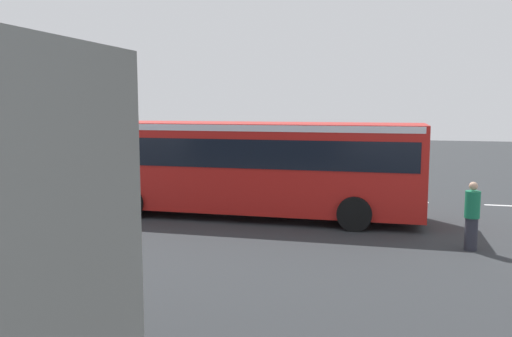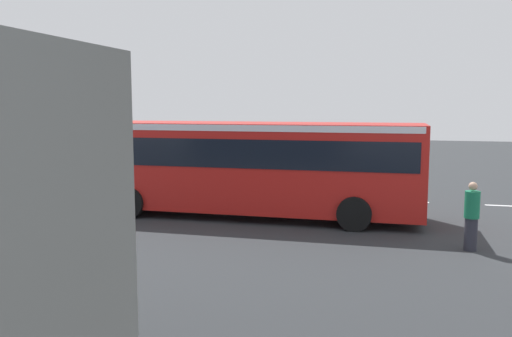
{
  "view_description": "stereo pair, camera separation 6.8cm",
  "coord_description": "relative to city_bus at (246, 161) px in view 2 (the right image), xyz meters",
  "views": [
    {
      "loc": [
        -3.41,
        17.64,
        3.78
      ],
      "look_at": [
        0.9,
        0.4,
        1.6
      ],
      "focal_mm": 37.19,
      "sensor_mm": 36.0,
      "label": 1
    },
    {
      "loc": [
        -3.48,
        17.63,
        3.78
      ],
      "look_at": [
        0.9,
        0.4,
        1.6
      ],
      "focal_mm": 37.19,
      "sensor_mm": 36.0,
      "label": 2
    }
  ],
  "objects": [
    {
      "name": "lane_dash_right",
      "position": [
        2.82,
        -4.1,
        -1.88
      ],
      "size": [
        2.0,
        0.2,
        0.01
      ],
      "primitive_type": "cube",
      "color": "silver",
      "rests_on": "ground"
    },
    {
      "name": "lane_dash_centre",
      "position": [
        -1.18,
        -4.1,
        -1.88
      ],
      "size": [
        2.0,
        0.2,
        0.01
      ],
      "primitive_type": "cube",
      "color": "silver",
      "rests_on": "ground"
    },
    {
      "name": "pedestrian",
      "position": [
        -6.75,
        2.64,
        -1.0
      ],
      "size": [
        0.38,
        0.38,
        1.79
      ],
      "color": "#2D2D38",
      "rests_on": "ground"
    },
    {
      "name": "city_bus",
      "position": [
        0.0,
        0.0,
        0.0
      ],
      "size": [
        11.54,
        2.85,
        3.15
      ],
      "color": "red",
      "rests_on": "ground"
    },
    {
      "name": "lane_dash_rightmost",
      "position": [
        6.82,
        -4.1,
        -1.88
      ],
      "size": [
        2.0,
        0.2,
        0.01
      ],
      "primitive_type": "cube",
      "color": "silver",
      "rests_on": "ground"
    },
    {
      "name": "lane_dash_left",
      "position": [
        -5.18,
        -4.1,
        -1.88
      ],
      "size": [
        2.0,
        0.2,
        0.01
      ],
      "primitive_type": "cube",
      "color": "silver",
      "rests_on": "ground"
    },
    {
      "name": "ground",
      "position": [
        -1.18,
        -0.64,
        -1.88
      ],
      "size": [
        80.0,
        80.0,
        0.0
      ],
      "primitive_type": "plane",
      "color": "#2D3033"
    }
  ]
}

